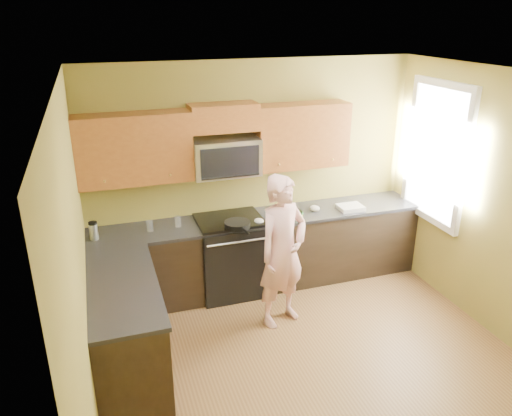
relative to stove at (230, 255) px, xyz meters
name	(u,v)px	position (x,y,z in m)	size (l,w,h in m)	color
floor	(319,370)	(0.40, -1.68, -0.47)	(4.00, 4.00, 0.00)	brown
ceiling	(335,80)	(0.40, -1.68, 2.23)	(4.00, 4.00, 0.00)	white
wall_back	(253,174)	(0.40, 0.32, 0.88)	(4.00, 4.00, 0.00)	olive
wall_front	(502,407)	(0.40, -3.67, 0.88)	(4.00, 4.00, 0.00)	olive
wall_left	(80,279)	(-1.60, -1.68, 0.88)	(4.00, 4.00, 0.00)	olive
cabinet_back_run	(261,252)	(0.40, 0.02, -0.03)	(4.00, 0.60, 0.88)	black
cabinet_left_run	(126,329)	(-1.30, -1.08, -0.03)	(0.60, 1.60, 0.88)	black
countertop_back	(262,218)	(0.40, 0.01, 0.43)	(4.00, 0.62, 0.04)	black
countertop_left	(123,286)	(-1.29, -1.08, 0.43)	(0.62, 1.60, 0.04)	black
stove	(230,255)	(0.00, 0.00, 0.00)	(0.76, 0.65, 0.95)	black
microwave	(226,174)	(0.00, 0.12, 0.97)	(0.76, 0.40, 0.42)	silver
upper_cab_left	(137,182)	(-0.99, 0.16, 0.97)	(1.22, 0.33, 0.75)	brown
upper_cab_right	(300,166)	(0.94, 0.16, 0.97)	(1.12, 0.33, 0.75)	brown
upper_cab_over_mw	(224,117)	(0.00, 0.16, 1.62)	(0.76, 0.33, 0.30)	brown
window	(437,153)	(2.38, -0.48, 1.17)	(0.06, 1.06, 1.66)	white
woman	(283,252)	(0.36, -0.78, 0.36)	(0.61, 0.40, 1.68)	#E97477
frying_pan	(237,227)	(0.02, -0.26, 0.47)	(0.29, 0.51, 0.07)	black
butter_tub	(297,218)	(0.79, -0.15, 0.45)	(0.13, 0.13, 0.10)	#F6EC40
toast_slice	(288,216)	(0.69, -0.10, 0.45)	(0.11, 0.11, 0.01)	#B27F47
napkin_a	(259,221)	(0.30, -0.18, 0.48)	(0.11, 0.12, 0.06)	silver
napkin_b	(315,208)	(1.07, -0.02, 0.48)	(0.12, 0.13, 0.07)	silver
dish_towel	(350,207)	(1.51, -0.11, 0.47)	(0.30, 0.24, 0.05)	white
travel_mug	(95,239)	(-1.50, -0.02, 0.45)	(0.09, 0.09, 0.20)	silver
glass_a	(150,226)	(-0.91, 0.01, 0.51)	(0.07, 0.07, 0.12)	silver
glass_b	(178,221)	(-0.59, 0.04, 0.51)	(0.07, 0.07, 0.12)	silver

